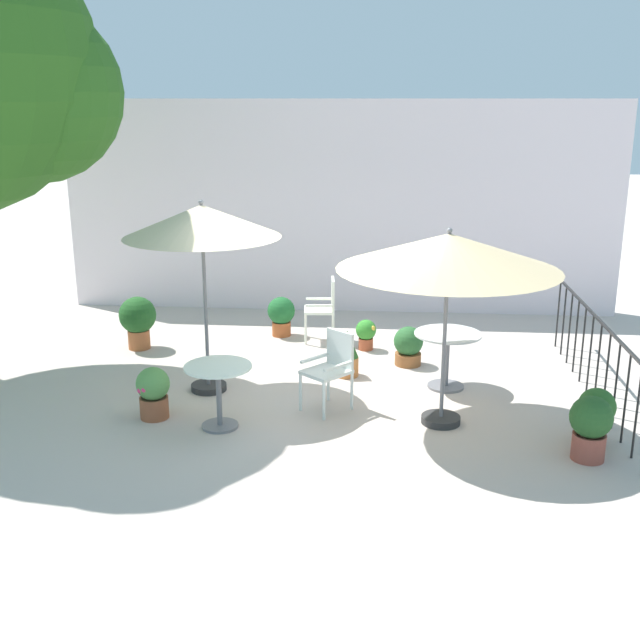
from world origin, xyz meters
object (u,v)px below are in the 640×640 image
object	(u,v)px
cafe_table_0	(218,384)
potted_plant_2	(138,319)
patio_chair_1	(325,305)
potted_plant_1	(347,354)
patio_chair_0	(331,365)
potted_plant_6	(408,346)
cafe_table_1	(447,349)
patio_umbrella_0	(449,253)
potted_plant_5	(591,425)
potted_plant_4	(153,391)
potted_plant_0	(366,333)
potted_plant_3	(596,411)
potted_plant_7	(281,314)
patio_umbrella_1	(202,223)

from	to	relation	value
cafe_table_0	potted_plant_2	distance (m)	3.20
patio_chair_1	potted_plant_1	xyz separation A→B (m)	(0.41, -1.51, -0.25)
patio_chair_0	potted_plant_6	xyz separation A→B (m)	(0.94, 1.62, -0.26)
cafe_table_1	potted_plant_2	size ratio (longest dim) A/B	1.08
patio_umbrella_0	patio_chair_0	size ratio (longest dim) A/B	2.61
potted_plant_5	potted_plant_6	world-z (taller)	potted_plant_5
potted_plant_1	potted_plant_6	bearing A→B (deg)	31.86
patio_chair_0	potted_plant_4	bearing A→B (deg)	-167.08
potted_plant_0	potted_plant_3	distance (m)	3.86
cafe_table_1	potted_plant_0	size ratio (longest dim) A/B	1.87
potted_plant_0	potted_plant_4	xyz separation A→B (m)	(-2.35, -2.70, 0.07)
patio_umbrella_0	potted_plant_3	bearing A→B (deg)	-13.08
potted_plant_1	potted_plant_7	bearing A→B (deg)	122.65
potted_plant_3	potted_plant_6	world-z (taller)	potted_plant_3
cafe_table_1	potted_plant_2	xyz separation A→B (m)	(-4.35, 1.22, -0.06)
potted_plant_1	patio_umbrella_0	bearing A→B (deg)	-51.97
potted_plant_4	potted_plant_7	world-z (taller)	potted_plant_7
potted_plant_2	potted_plant_1	bearing A→B (deg)	-16.31
patio_umbrella_1	cafe_table_0	size ratio (longest dim) A/B	3.21
patio_umbrella_0	patio_chair_1	world-z (taller)	patio_umbrella_0
patio_umbrella_1	potted_plant_0	size ratio (longest dim) A/B	5.32
patio_chair_1	potted_plant_6	bearing A→B (deg)	-39.39
potted_plant_7	potted_plant_0	bearing A→B (deg)	-23.79
potted_plant_4	potted_plant_7	xyz separation A→B (m)	(1.03, 3.28, 0.02)
patio_umbrella_1	cafe_table_0	xyz separation A→B (m)	(0.37, -1.10, -1.60)
patio_umbrella_1	patio_chair_0	xyz separation A→B (m)	(1.57, -0.45, -1.57)
cafe_table_1	potted_plant_3	world-z (taller)	cafe_table_1
patio_umbrella_1	potted_plant_0	world-z (taller)	patio_umbrella_1
cafe_table_0	patio_chair_0	distance (m)	1.36
patio_umbrella_0	potted_plant_2	world-z (taller)	patio_umbrella_0
potted_plant_1	patio_umbrella_1	bearing A→B (deg)	-158.60
cafe_table_0	potted_plant_7	size ratio (longest dim) A/B	1.22
patio_umbrella_1	potted_plant_1	world-z (taller)	patio_umbrella_1
potted_plant_1	potted_plant_2	xyz separation A→B (m)	(-3.08, 0.90, 0.14)
potted_plant_2	potted_plant_4	world-z (taller)	potted_plant_2
patio_umbrella_0	cafe_table_0	distance (m)	2.87
cafe_table_1	potted_plant_3	size ratio (longest dim) A/B	1.39
potted_plant_6	potted_plant_7	size ratio (longest dim) A/B	0.89
cafe_table_1	potted_plant_3	distance (m)	2.09
patio_chair_0	potted_plant_4	world-z (taller)	patio_chair_0
potted_plant_2	potted_plant_6	distance (m)	3.92
patio_umbrella_1	potted_plant_7	distance (m)	3.02
patio_chair_0	potted_plant_7	bearing A→B (deg)	108.92
patio_umbrella_0	potted_plant_1	xyz separation A→B (m)	(-1.13, 1.45, -1.64)
potted_plant_5	potted_plant_6	size ratio (longest dim) A/B	1.25
cafe_table_1	patio_chair_0	bearing A→B (deg)	-150.45
patio_chair_0	patio_chair_1	xyz separation A→B (m)	(-0.28, 2.62, 0.02)
patio_umbrella_1	potted_plant_1	bearing A→B (deg)	21.40
potted_plant_7	potted_plant_3	bearing A→B (deg)	-42.74
cafe_table_1	patio_chair_1	size ratio (longest dim) A/B	0.88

